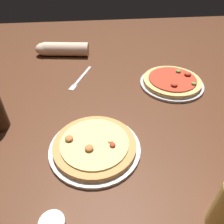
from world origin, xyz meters
TOP-DOWN VIEW (x-y plane):
  - ground_plane at (0.00, 0.00)m, footprint 2.40×2.40m
  - pizza_plate_near at (-0.08, -0.17)m, footprint 0.30×0.30m
  - pizza_plate_far at (0.30, 0.19)m, footprint 0.30×0.30m
  - fork_left at (-0.12, 0.30)m, footprint 0.11×0.22m
  - diner_arm at (-0.24, 0.57)m, footprint 0.31×0.11m

SIDE VIEW (x-z plane):
  - ground_plane at x=0.00m, z-range -0.03..0.00m
  - fork_left at x=-0.12m, z-range 0.00..0.01m
  - pizza_plate_near at x=-0.08m, z-range -0.01..0.04m
  - pizza_plate_far at x=0.30m, z-range -0.01..0.04m
  - diner_arm at x=-0.24m, z-range 0.00..0.08m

